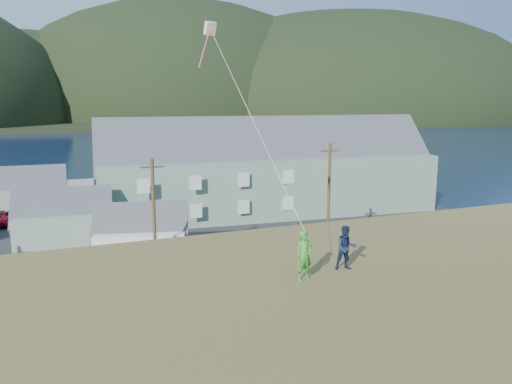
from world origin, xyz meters
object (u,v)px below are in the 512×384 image
at_px(shed_white, 142,236).
at_px(shed_palegreen_far, 21,193).
at_px(kite_flyer_navy, 346,248).
at_px(kite_flyer_green, 304,256).
at_px(wharf, 67,191).
at_px(shed_palegreen_near, 64,219).
at_px(lodge, 268,169).

distance_m(shed_white, shed_palegreen_far, 24.28).
bearing_deg(kite_flyer_navy, shed_palegreen_far, 120.55).
bearing_deg(shed_palegreen_far, shed_white, -63.60).
xyz_separation_m(shed_palegreen_far, kite_flyer_navy, (13.28, -46.98, 5.41)).
xyz_separation_m(shed_white, kite_flyer_green, (1.45, -25.27, 5.76)).
xyz_separation_m(wharf, shed_palegreen_far, (-5.01, -11.65, 2.11)).
bearing_deg(shed_palegreen_near, kite_flyer_navy, -70.30).
bearing_deg(shed_palegreen_far, wharf, 68.72).
relative_size(shed_white, shed_palegreen_far, 0.82).
height_order(kite_flyer_green, kite_flyer_navy, kite_flyer_green).
bearing_deg(lodge, kite_flyer_navy, -104.27).
distance_m(wharf, kite_flyer_navy, 59.69).
height_order(lodge, shed_white, lodge).
bearing_deg(wharf, kite_flyer_navy, -81.98).
height_order(wharf, shed_palegreen_near, shed_palegreen_near).
distance_m(wharf, shed_palegreen_far, 12.86).
relative_size(lodge, kite_flyer_navy, 25.26).
height_order(shed_white, kite_flyer_green, kite_flyer_green).
height_order(shed_palegreen_near, kite_flyer_navy, kite_flyer_navy).
relative_size(shed_palegreen_near, shed_white, 1.07).
relative_size(wharf, shed_white, 3.13).
distance_m(shed_white, kite_flyer_navy, 25.73).
relative_size(wharf, lodge, 0.67).
bearing_deg(shed_palegreen_far, shed_palegreen_near, -71.07).
height_order(wharf, kite_flyer_green, kite_flyer_green).
relative_size(lodge, shed_palegreen_far, 3.83).
xyz_separation_m(shed_palegreen_near, kite_flyer_green, (7.13, -33.09, 5.68)).
relative_size(shed_white, kite_flyer_navy, 5.42).
bearing_deg(shed_white, kite_flyer_green, -72.45).
height_order(wharf, kite_flyer_navy, kite_flyer_navy).
bearing_deg(lodge, shed_palegreen_far, 166.11).
distance_m(lodge, kite_flyer_green, 41.29).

